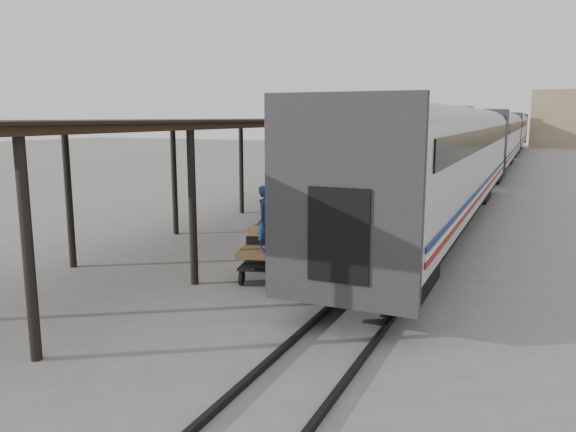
{
  "coord_description": "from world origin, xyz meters",
  "views": [
    {
      "loc": [
        6.49,
        -13.68,
        4.22
      ],
      "look_at": [
        0.68,
        -0.66,
        1.7
      ],
      "focal_mm": 35.0,
      "sensor_mm": 36.0,
      "label": 1
    }
  ],
  "objects_px": {
    "baggage_cart": "(269,253)",
    "luggage_tug": "(366,177)",
    "porter": "(266,219)",
    "pedestrian": "(333,184)"
  },
  "relations": [
    {
      "from": "luggage_tug",
      "to": "porter",
      "type": "relative_size",
      "value": 1.01
    },
    {
      "from": "porter",
      "to": "luggage_tug",
      "type": "bearing_deg",
      "value": 16.51
    },
    {
      "from": "luggage_tug",
      "to": "porter",
      "type": "bearing_deg",
      "value": -60.52
    },
    {
      "from": "baggage_cart",
      "to": "luggage_tug",
      "type": "xyz_separation_m",
      "value": [
        -3.09,
        19.9,
        -0.05
      ]
    },
    {
      "from": "porter",
      "to": "pedestrian",
      "type": "distance_m",
      "value": 14.05
    },
    {
      "from": "luggage_tug",
      "to": "pedestrian",
      "type": "bearing_deg",
      "value": -67.35
    },
    {
      "from": "baggage_cart",
      "to": "pedestrian",
      "type": "xyz_separation_m",
      "value": [
        -2.81,
        13.05,
        0.3
      ]
    },
    {
      "from": "pedestrian",
      "to": "luggage_tug",
      "type": "bearing_deg",
      "value": -111.75
    },
    {
      "from": "baggage_cart",
      "to": "porter",
      "type": "relative_size",
      "value": 1.57
    },
    {
      "from": "baggage_cart",
      "to": "porter",
      "type": "xyz_separation_m",
      "value": [
        0.25,
        -0.65,
        1.05
      ]
    }
  ]
}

